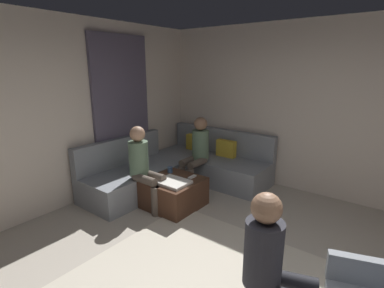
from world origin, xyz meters
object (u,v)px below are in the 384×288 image
coffee_mug (170,170)px  game_remote (192,177)px  person_on_couch_back (197,150)px  person_on_armchair (276,264)px  sectional_couch (180,168)px  ottoman (173,193)px  person_on_couch_side (144,164)px

coffee_mug → game_remote: 0.40m
person_on_couch_back → person_on_armchair: size_ratio=1.02×
sectional_couch → ottoman: sectional_couch is taller
person_on_couch_back → person_on_couch_side: size_ratio=1.00×
ottoman → person_on_couch_back: person_on_couch_back is taller
sectional_couch → person_on_armchair: size_ratio=2.16×
game_remote → person_on_armchair: size_ratio=0.13×
person_on_couch_back → ottoman: bearing=100.3°
ottoman → person_on_armchair: bearing=-30.4°
coffee_mug → person_on_armchair: size_ratio=0.08×
sectional_couch → coffee_mug: sectional_couch is taller
coffee_mug → game_remote: (0.40, 0.04, -0.04)m
sectional_couch → coffee_mug: (0.24, -0.53, 0.19)m
coffee_mug → person_on_couch_side: bearing=-101.8°
ottoman → person_on_couch_back: (-0.14, 0.77, 0.45)m
ottoman → coffee_mug: (-0.22, 0.18, 0.26)m
ottoman → coffee_mug: bearing=140.7°
sectional_couch → ottoman: size_ratio=3.36×
game_remote → person_on_armchair: (1.83, -1.40, 0.21)m
sectional_couch → coffee_mug: 0.62m
sectional_couch → person_on_couch_back: size_ratio=2.12×
game_remote → person_on_couch_side: size_ratio=0.12×
game_remote → sectional_couch: bearing=142.4°
coffee_mug → person_on_couch_back: size_ratio=0.08×
ottoman → game_remote: size_ratio=5.07×
coffee_mug → game_remote: coffee_mug is taller
sectional_couch → person_on_couch_back: 0.50m
sectional_couch → person_on_armchair: bearing=-37.5°
ottoman → person_on_couch_side: 0.61m
person_on_armchair → ottoman: bearing=-138.5°
person_on_couch_side → person_on_armchair: bearing=68.7°
sectional_couch → game_remote: 0.82m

